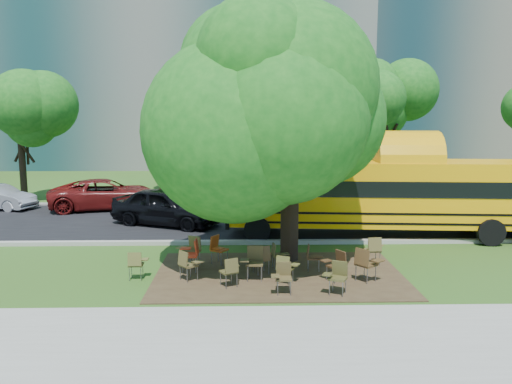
{
  "coord_description": "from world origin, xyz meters",
  "views": [
    {
      "loc": [
        0.02,
        -14.22,
        4.43
      ],
      "look_at": [
        0.45,
        3.82,
        1.75
      ],
      "focal_mm": 35.0,
      "sensor_mm": 36.0,
      "label": 1
    }
  ],
  "objects_px": {
    "chair_6": "(337,263)",
    "chair_12": "(312,255)",
    "black_car": "(166,207)",
    "chair_9": "(192,248)",
    "chair_4": "(285,267)",
    "chair_11": "(263,256)",
    "chair_7": "(366,262)",
    "chair_14": "(277,253)",
    "school_bus": "(401,193)",
    "chair_10": "(218,247)",
    "chair_0": "(136,262)",
    "chair_1": "(188,263)",
    "chair_13": "(374,248)",
    "chair_8": "(192,252)",
    "main_tree": "(291,98)",
    "chair_2": "(230,269)",
    "chair_5": "(283,275)",
    "chair_15": "(337,274)",
    "bg_car_red": "(107,194)",
    "chair_3": "(254,259)"
  },
  "relations": [
    {
      "from": "chair_12",
      "to": "chair_15",
      "type": "distance_m",
      "value": 1.96
    },
    {
      "from": "chair_12",
      "to": "chair_14",
      "type": "height_order",
      "value": "chair_12"
    },
    {
      "from": "chair_11",
      "to": "black_car",
      "type": "height_order",
      "value": "black_car"
    },
    {
      "from": "chair_10",
      "to": "black_car",
      "type": "bearing_deg",
      "value": -124.97
    },
    {
      "from": "black_car",
      "to": "school_bus",
      "type": "bearing_deg",
      "value": -79.69
    },
    {
      "from": "chair_11",
      "to": "chair_12",
      "type": "xyz_separation_m",
      "value": [
        1.44,
        0.25,
        -0.05
      ]
    },
    {
      "from": "chair_5",
      "to": "chair_8",
      "type": "height_order",
      "value": "chair_8"
    },
    {
      "from": "chair_0",
      "to": "chair_7",
      "type": "height_order",
      "value": "chair_7"
    },
    {
      "from": "main_tree",
      "to": "black_car",
      "type": "distance_m",
      "value": 8.17
    },
    {
      "from": "chair_11",
      "to": "chair_7",
      "type": "bearing_deg",
      "value": -38.76
    },
    {
      "from": "main_tree",
      "to": "chair_3",
      "type": "relative_size",
      "value": 8.94
    },
    {
      "from": "black_car",
      "to": "chair_9",
      "type": "bearing_deg",
      "value": -140.26
    },
    {
      "from": "chair_0",
      "to": "black_car",
      "type": "relative_size",
      "value": 0.17
    },
    {
      "from": "chair_12",
      "to": "black_car",
      "type": "relative_size",
      "value": 0.17
    },
    {
      "from": "chair_1",
      "to": "black_car",
      "type": "distance_m",
      "value": 7.46
    },
    {
      "from": "chair_0",
      "to": "chair_11",
      "type": "relative_size",
      "value": 0.93
    },
    {
      "from": "chair_8",
      "to": "bg_car_red",
      "type": "relative_size",
      "value": 0.18
    },
    {
      "from": "chair_1",
      "to": "bg_car_red",
      "type": "relative_size",
      "value": 0.16
    },
    {
      "from": "chair_7",
      "to": "chair_15",
      "type": "distance_m",
      "value": 1.28
    },
    {
      "from": "chair_6",
      "to": "chair_12",
      "type": "height_order",
      "value": "chair_6"
    },
    {
      "from": "chair_5",
      "to": "chair_7",
      "type": "bearing_deg",
      "value": -159.68
    },
    {
      "from": "chair_8",
      "to": "chair_15",
      "type": "xyz_separation_m",
      "value": [
        3.87,
        -2.02,
        -0.07
      ]
    },
    {
      "from": "chair_5",
      "to": "chair_12",
      "type": "bearing_deg",
      "value": -117.15
    },
    {
      "from": "chair_0",
      "to": "chair_8",
      "type": "distance_m",
      "value": 1.63
    },
    {
      "from": "school_bus",
      "to": "chair_0",
      "type": "xyz_separation_m",
      "value": [
        -8.84,
        -4.87,
        -1.16
      ]
    },
    {
      "from": "chair_0",
      "to": "chair_13",
      "type": "bearing_deg",
      "value": 7.9
    },
    {
      "from": "chair_4",
      "to": "school_bus",
      "type": "bearing_deg",
      "value": 75.4
    },
    {
      "from": "chair_9",
      "to": "chair_13",
      "type": "bearing_deg",
      "value": -152.19
    },
    {
      "from": "chair_3",
      "to": "chair_9",
      "type": "relative_size",
      "value": 1.06
    },
    {
      "from": "main_tree",
      "to": "school_bus",
      "type": "relative_size",
      "value": 0.72
    },
    {
      "from": "school_bus",
      "to": "chair_6",
      "type": "bearing_deg",
      "value": -118.3
    },
    {
      "from": "chair_2",
      "to": "chair_11",
      "type": "height_order",
      "value": "chair_11"
    },
    {
      "from": "chair_7",
      "to": "chair_8",
      "type": "distance_m",
      "value": 4.93
    },
    {
      "from": "chair_2",
      "to": "black_car",
      "type": "distance_m",
      "value": 8.3
    },
    {
      "from": "chair_0",
      "to": "chair_1",
      "type": "height_order",
      "value": "chair_1"
    },
    {
      "from": "main_tree",
      "to": "chair_6",
      "type": "bearing_deg",
      "value": -62.67
    },
    {
      "from": "chair_5",
      "to": "chair_6",
      "type": "relative_size",
      "value": 0.94
    },
    {
      "from": "school_bus",
      "to": "black_car",
      "type": "relative_size",
      "value": 2.56
    },
    {
      "from": "chair_6",
      "to": "chair_12",
      "type": "xyz_separation_m",
      "value": [
        -0.55,
        0.92,
        -0.05
      ]
    },
    {
      "from": "chair_5",
      "to": "chair_14",
      "type": "xyz_separation_m",
      "value": [
        0.0,
        2.11,
        -0.03
      ]
    },
    {
      "from": "chair_8",
      "to": "chair_9",
      "type": "xyz_separation_m",
      "value": [
        -0.07,
        0.55,
        -0.03
      ]
    },
    {
      "from": "chair_2",
      "to": "chair_5",
      "type": "xyz_separation_m",
      "value": [
        1.34,
        -0.5,
        -0.0
      ]
    },
    {
      "from": "chair_2",
      "to": "chair_9",
      "type": "distance_m",
      "value": 2.34
    },
    {
      "from": "chair_4",
      "to": "chair_14",
      "type": "xyz_separation_m",
      "value": [
        -0.12,
        1.41,
        -0.03
      ]
    },
    {
      "from": "main_tree",
      "to": "chair_2",
      "type": "xyz_separation_m",
      "value": [
        -1.78,
        -2.57,
        -4.52
      ]
    },
    {
      "from": "chair_10",
      "to": "chair_14",
      "type": "height_order",
      "value": "chair_10"
    },
    {
      "from": "chair_5",
      "to": "chair_8",
      "type": "bearing_deg",
      "value": -37.01
    },
    {
      "from": "chair_11",
      "to": "chair_13",
      "type": "relative_size",
      "value": 0.96
    },
    {
      "from": "chair_4",
      "to": "chair_6",
      "type": "distance_m",
      "value": 1.44
    },
    {
      "from": "chair_1",
      "to": "chair_10",
      "type": "bearing_deg",
      "value": 115.28
    }
  ]
}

